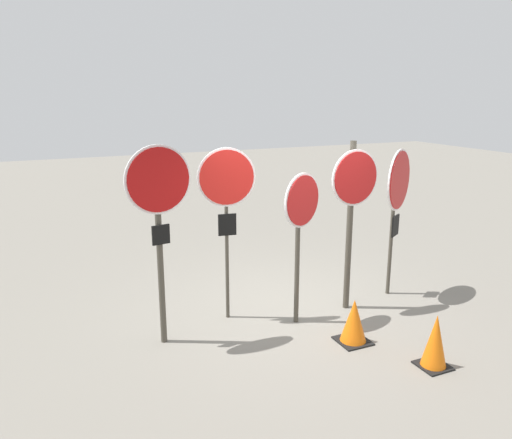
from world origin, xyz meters
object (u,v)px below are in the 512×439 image
object	(u,v)px
stop_sign_0	(159,205)
traffic_cone_0	(354,321)
stop_sign_1	(227,190)
traffic_cone_1	(435,341)
stop_sign_3	(353,199)
stop_sign_4	(398,190)
stop_sign_2	(301,215)

from	to	relation	value
stop_sign_0	traffic_cone_0	bearing A→B (deg)	-32.29
stop_sign_1	traffic_cone_1	bearing A→B (deg)	-43.02
stop_sign_3	traffic_cone_0	xyz separation A→B (m)	(-0.53, -0.90, -1.40)
stop_sign_4	traffic_cone_1	xyz separation A→B (m)	(-0.96, -1.97, -1.38)
stop_sign_4	traffic_cone_1	size ratio (longest dim) A/B	3.53
stop_sign_0	stop_sign_1	bearing A→B (deg)	9.84
stop_sign_2	traffic_cone_1	bearing A→B (deg)	-86.25
traffic_cone_0	stop_sign_1	bearing A→B (deg)	133.37
stop_sign_0	stop_sign_1	distance (m)	1.06
stop_sign_0	stop_sign_2	bearing A→B (deg)	-14.66
stop_sign_4	traffic_cone_1	world-z (taller)	stop_sign_4
stop_sign_2	stop_sign_4	distance (m)	1.88
stop_sign_0	traffic_cone_1	bearing A→B (deg)	-43.03
stop_sign_4	traffic_cone_1	bearing A→B (deg)	-148.34
stop_sign_0	stop_sign_2	size ratio (longest dim) A/B	1.20
stop_sign_0	traffic_cone_0	xyz separation A→B (m)	(2.24, -0.96, -1.55)
traffic_cone_0	traffic_cone_1	xyz separation A→B (m)	(0.52, -0.90, 0.04)
traffic_cone_0	stop_sign_3	bearing A→B (deg)	59.59
stop_sign_3	traffic_cone_0	world-z (taller)	stop_sign_3
stop_sign_1	stop_sign_2	distance (m)	1.05
stop_sign_0	traffic_cone_0	distance (m)	2.89
stop_sign_2	traffic_cone_0	bearing A→B (deg)	-88.46
traffic_cone_1	stop_sign_0	bearing A→B (deg)	146.00
stop_sign_0	traffic_cone_1	size ratio (longest dim) A/B	3.88
stop_sign_3	stop_sign_4	size ratio (longest dim) A/B	1.07
stop_sign_4	stop_sign_1	bearing A→B (deg)	142.68
stop_sign_2	stop_sign_4	world-z (taller)	stop_sign_4
stop_sign_3	traffic_cone_1	world-z (taller)	stop_sign_3
stop_sign_0	traffic_cone_1	xyz separation A→B (m)	(2.76, -1.86, -1.51)
stop_sign_0	stop_sign_3	size ratio (longest dim) A/B	1.03
stop_sign_1	stop_sign_3	world-z (taller)	stop_sign_3
stop_sign_0	stop_sign_1	size ratio (longest dim) A/B	1.05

